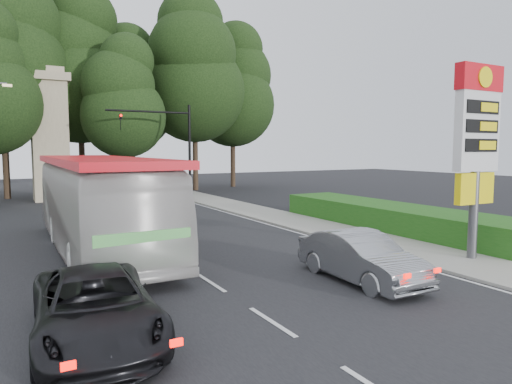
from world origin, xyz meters
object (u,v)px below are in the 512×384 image
sedan_silver (361,257)px  suv_charcoal (95,307)px  transit_bus (99,205)px  monument (50,134)px  traffic_signal_mast (172,139)px  gas_station_pylon (477,135)px

sedan_silver → suv_charcoal: size_ratio=0.88×
transit_bus → suv_charcoal: size_ratio=2.54×
monument → sedan_silver: (6.01, -28.00, -4.36)m
traffic_signal_mast → gas_station_pylon: bearing=-80.9°
monument → suv_charcoal: size_ratio=1.95×
transit_bus → traffic_signal_mast: bearing=61.2°
gas_station_pylon → suv_charcoal: 13.44m
transit_bus → suv_charcoal: transit_bus is taller
monument → transit_bus: size_ratio=0.77×
monument → sedan_silver: size_ratio=2.22×
traffic_signal_mast → suv_charcoal: (-9.38, -22.56, -3.96)m
transit_bus → sedan_silver: (6.07, -8.08, -1.08)m
transit_bus → monument: bearing=90.1°
suv_charcoal → traffic_signal_mast: bearing=71.6°
gas_station_pylon → traffic_signal_mast: (-3.52, 22.00, 0.22)m
sedan_silver → gas_station_pylon: bearing=1.6°
gas_station_pylon → transit_bus: gas_station_pylon is taller
sedan_silver → transit_bus: bearing=128.6°
transit_bus → sedan_silver: 10.17m
gas_station_pylon → suv_charcoal: (-12.90, -0.56, -3.73)m
gas_station_pylon → monument: 30.17m
gas_station_pylon → monument: bearing=111.8°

